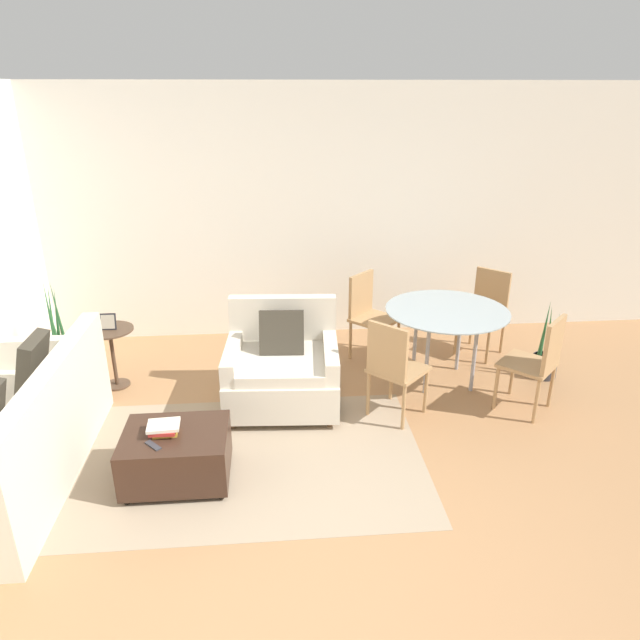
% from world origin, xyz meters
% --- Properties ---
extents(ground_plane, '(20.00, 20.00, 0.00)m').
position_xyz_m(ground_plane, '(0.00, 0.00, 0.00)').
color(ground_plane, '#A3754C').
extents(wall_back, '(12.00, 0.06, 2.75)m').
position_xyz_m(wall_back, '(0.00, 3.56, 1.38)').
color(wall_back, white).
rests_on(wall_back, ground_plane).
extents(area_rug, '(2.91, 1.78, 0.01)m').
position_xyz_m(area_rug, '(-0.60, 1.04, 0.00)').
color(area_rug, gray).
rests_on(area_rug, ground_plane).
extents(couch, '(0.94, 2.06, 0.92)m').
position_xyz_m(couch, '(-2.17, 0.98, 0.30)').
color(couch, beige).
rests_on(couch, ground_plane).
extents(armchair, '(1.03, 0.95, 0.91)m').
position_xyz_m(armchair, '(-0.21, 1.89, 0.34)').
color(armchair, beige).
rests_on(armchair, ground_plane).
extents(ottoman, '(0.75, 0.58, 0.39)m').
position_xyz_m(ottoman, '(-1.00, 0.84, 0.22)').
color(ottoman, '#382319').
rests_on(ottoman, ground_plane).
extents(book_stack, '(0.23, 0.19, 0.08)m').
position_xyz_m(book_stack, '(-1.07, 0.85, 0.44)').
color(book_stack, gold).
rests_on(book_stack, ottoman).
extents(tv_remote_primary, '(0.13, 0.13, 0.01)m').
position_xyz_m(tv_remote_primary, '(-1.12, 0.70, 0.40)').
color(tv_remote_primary, '#333338').
rests_on(tv_remote_primary, ottoman).
extents(potted_plant, '(0.34, 0.34, 1.10)m').
position_xyz_m(potted_plant, '(-2.28, 2.36, 0.24)').
color(potted_plant, maroon).
rests_on(potted_plant, ground_plane).
extents(side_table, '(0.44, 0.44, 0.59)m').
position_xyz_m(side_table, '(-1.80, 2.34, 0.42)').
color(side_table, '#4C3828').
rests_on(side_table, ground_plane).
extents(picture_frame, '(0.15, 0.06, 0.15)m').
position_xyz_m(picture_frame, '(-1.80, 2.34, 0.67)').
color(picture_frame, black).
rests_on(picture_frame, side_table).
extents(dining_table, '(1.15, 1.15, 0.74)m').
position_xyz_m(dining_table, '(1.35, 2.18, 0.67)').
color(dining_table, '#99A8AD').
rests_on(dining_table, ground_plane).
extents(dining_chair_near_left, '(0.59, 0.59, 0.90)m').
position_xyz_m(dining_chair_near_left, '(0.72, 1.55, 0.52)').
color(dining_chair_near_left, tan).
rests_on(dining_chair_near_left, ground_plane).
extents(dining_chair_near_right, '(0.59, 0.59, 0.90)m').
position_xyz_m(dining_chair_near_right, '(1.99, 1.55, 0.52)').
color(dining_chair_near_right, tan).
rests_on(dining_chair_near_right, ground_plane).
extents(dining_chair_far_left, '(0.59, 0.59, 0.90)m').
position_xyz_m(dining_chair_far_left, '(0.72, 2.81, 0.52)').
color(dining_chair_far_left, tan).
rests_on(dining_chair_far_left, ground_plane).
extents(dining_chair_far_right, '(0.59, 0.59, 0.90)m').
position_xyz_m(dining_chair_far_right, '(1.99, 2.81, 0.52)').
color(dining_chair_far_right, tan).
rests_on(dining_chair_far_right, ground_plane).
extents(potted_plant_small, '(0.24, 0.24, 0.78)m').
position_xyz_m(potted_plant_small, '(2.39, 2.18, 0.18)').
color(potted_plant_small, '#333338').
rests_on(potted_plant_small, ground_plane).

